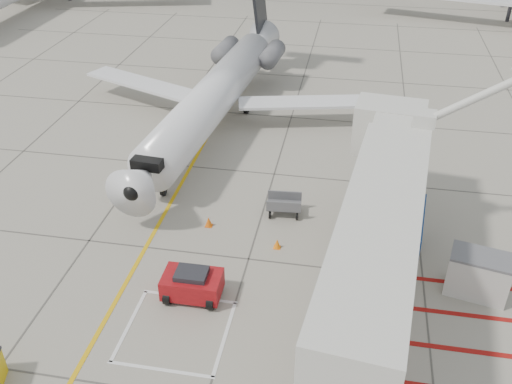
# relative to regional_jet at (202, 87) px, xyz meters

# --- Properties ---
(ground_plane) EXTENTS (260.00, 260.00, 0.00)m
(ground_plane) POSITION_rel_regional_jet_xyz_m (5.07, -15.36, -3.76)
(ground_plane) COLOR #9C9686
(ground_plane) RESTS_ON ground
(regional_jet) EXTENTS (25.24, 30.63, 7.52)m
(regional_jet) POSITION_rel_regional_jet_xyz_m (0.00, 0.00, 0.00)
(regional_jet) COLOR silver
(regional_jet) RESTS_ON ground_plane
(jet_bridge) EXTENTS (11.30, 20.07, 7.65)m
(jet_bridge) POSITION_rel_regional_jet_xyz_m (10.57, -14.75, 0.06)
(jet_bridge) COLOR silver
(jet_bridge) RESTS_ON ground_plane
(pushback_tug) EXTENTS (2.52, 1.59, 1.46)m
(pushback_tug) POSITION_rel_regional_jet_xyz_m (3.19, -14.27, -3.03)
(pushback_tug) COLOR maroon
(pushback_tug) RESTS_ON ground_plane
(baggage_cart) EXTENTS (1.87, 1.26, 1.13)m
(baggage_cart) POSITION_rel_regional_jet_xyz_m (6.20, -7.35, -3.20)
(baggage_cart) COLOR #535458
(baggage_cart) RESTS_ON ground_plane
(ground_power_unit) EXTENTS (2.79, 1.99, 2.00)m
(ground_power_unit) POSITION_rel_regional_jet_xyz_m (15.20, -11.84, -2.76)
(ground_power_unit) COLOR beige
(ground_power_unit) RESTS_ON ground_plane
(cone_nose) EXTENTS (0.38, 0.38, 0.53)m
(cone_nose) POSITION_rel_regional_jet_xyz_m (2.57, -9.10, -3.50)
(cone_nose) COLOR #DC590B
(cone_nose) RESTS_ON ground_plane
(cone_side) EXTENTS (0.36, 0.36, 0.49)m
(cone_side) POSITION_rel_regional_jet_xyz_m (6.27, -10.26, -3.51)
(cone_side) COLOR orange
(cone_side) RESTS_ON ground_plane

